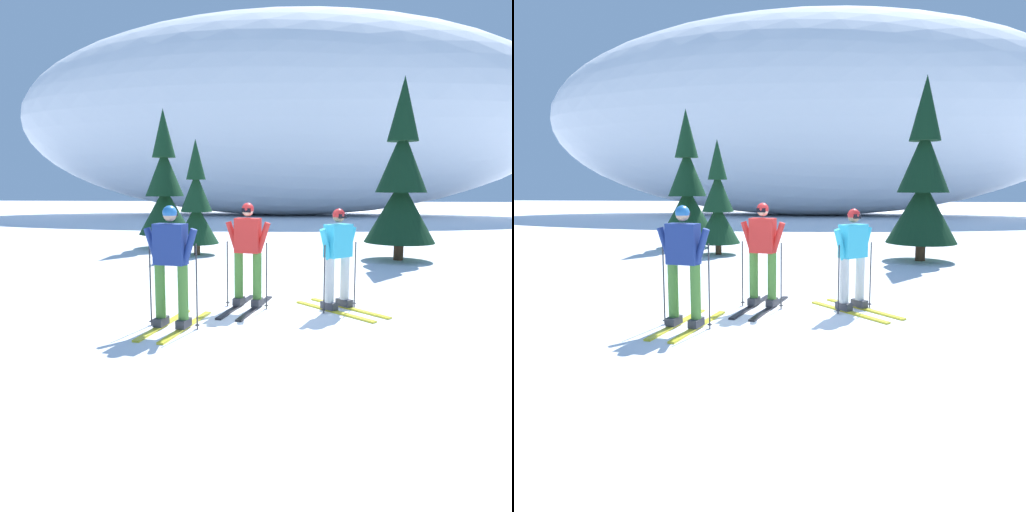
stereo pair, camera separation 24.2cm
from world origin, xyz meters
The scene contains 8 objects.
ground_plane centered at (0.00, 0.00, 0.00)m, with size 120.00×120.00×0.00m, color white.
skier_cyan_jacket centered at (1.30, 0.42, 0.89)m, with size 1.51×1.57×1.69m.
skier_navy_jacket centered at (-1.16, -0.92, 0.95)m, with size 0.83×1.77×1.78m.
skier_red_jacket centered at (-0.21, 0.47, 0.93)m, with size 0.81×1.80×1.78m.
pine_tree_far_left centered at (-3.88, 8.52, 1.91)m, with size 1.77×1.77×4.58m.
pine_tree_center_left centered at (-2.46, 6.87, 1.44)m, with size 1.33×1.33×3.43m.
pine_tree_center_right centered at (3.39, 6.29, 2.09)m, with size 1.93×1.93×4.99m.
snow_ridge_background centered at (-0.64, 27.93, 6.87)m, with size 37.90×14.01×13.74m, color white.
Camera 1 is at (0.70, -7.82, 2.05)m, focal length 34.93 mm.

